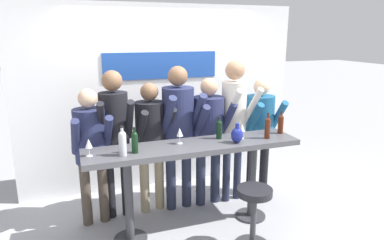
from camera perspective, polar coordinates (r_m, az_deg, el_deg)
ground_plane at (r=4.12m, az=0.37°, el=-17.44°), size 40.00×40.00×0.00m
back_wall at (r=4.87m, az=-4.98°, el=3.78°), size 3.95×0.12×2.56m
tasting_table at (r=3.75m, az=0.39°, el=-6.56°), size 2.35×0.50×1.01m
bar_stool at (r=3.64m, az=10.26°, el=-14.34°), size 0.38×0.38×0.66m
person_far_left at (r=3.97m, az=-16.47°, el=-3.72°), size 0.45×0.53×1.59m
person_left at (r=4.01m, az=-12.75°, el=-1.32°), size 0.40×0.54×1.77m
person_center_left at (r=4.12m, az=-6.88°, el=-2.35°), size 0.47×0.56×1.61m
person_center at (r=4.12m, az=-2.26°, el=-0.52°), size 0.48×0.59×1.80m
person_center_right at (r=4.26m, az=2.84°, el=-1.46°), size 0.48×0.56×1.64m
person_right at (r=4.34m, az=7.03°, el=0.94°), size 0.42×0.57×1.85m
person_far_right at (r=4.64m, az=11.26°, el=-0.79°), size 0.45×0.52×1.60m
wine_bottle_0 at (r=3.44m, az=-9.53°, el=-3.50°), size 0.07×0.07×0.26m
wine_bottle_1 at (r=3.86m, az=4.54°, el=-1.42°), size 0.07×0.07×0.25m
wine_bottle_2 at (r=3.95m, az=12.48°, el=-1.12°), size 0.06×0.06×0.30m
wine_bottle_3 at (r=4.19m, az=14.58°, el=-0.51°), size 0.06×0.06×0.27m
wine_bottle_4 at (r=3.38m, az=-11.51°, el=-3.62°), size 0.08×0.08×0.30m
wine_glass_0 at (r=3.89m, az=8.31°, el=-1.32°), size 0.07×0.07×0.18m
wine_glass_1 at (r=3.67m, az=-2.07°, el=-2.11°), size 0.07×0.07×0.18m
wine_glass_2 at (r=3.45m, az=-16.85°, el=-3.84°), size 0.07×0.07×0.18m
decorative_vase at (r=3.74m, az=7.50°, el=-2.48°), size 0.13×0.13×0.22m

